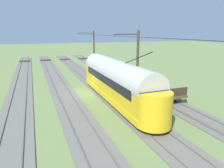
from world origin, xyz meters
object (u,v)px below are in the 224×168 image
(catenary_pole_mid_near, at_px, (137,63))
(vintage_streetcar, at_px, (116,80))
(flatcar_adjacent, at_px, (142,83))
(catenary_pole_foreground, at_px, (94,50))
(switch_stand, at_px, (124,70))

(catenary_pole_mid_near, bearing_deg, vintage_streetcar, 10.32)
(vintage_streetcar, height_order, catenary_pole_mid_near, catenary_pole_mid_near)
(vintage_streetcar, bearing_deg, catenary_pole_mid_near, -169.68)
(vintage_streetcar, distance_m, flatcar_adjacent, 5.83)
(catenary_pole_foreground, distance_m, switch_stand, 6.87)
(catenary_pole_foreground, height_order, switch_stand, catenary_pole_foreground)
(vintage_streetcar, relative_size, switch_stand, 13.79)
(flatcar_adjacent, bearing_deg, catenary_pole_mid_near, 49.64)
(vintage_streetcar, height_order, switch_stand, vintage_streetcar)
(vintage_streetcar, relative_size, flatcar_adjacent, 1.24)
(vintage_streetcar, distance_m, catenary_pole_mid_near, 3.04)
(catenary_pole_foreground, distance_m, catenary_pole_mid_near, 16.63)
(vintage_streetcar, relative_size, catenary_pole_foreground, 2.36)
(vintage_streetcar, relative_size, catenary_pole_mid_near, 2.36)
(switch_stand, bearing_deg, vintage_streetcar, 62.25)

